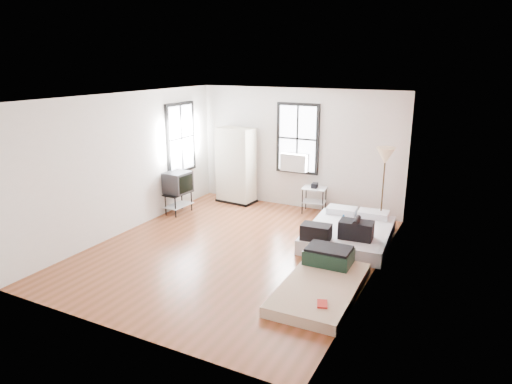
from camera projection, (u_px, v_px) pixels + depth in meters
The scene contains 8 objects.
ground at pixel (236, 250), 8.48m from camera, with size 6.00×6.00×0.00m, color brown.
room_shell at pixel (255, 156), 8.21m from camera, with size 5.02×6.02×2.80m.
mattress_main at pixel (348, 233), 8.82m from camera, with size 1.68×2.19×0.67m.
mattress_bare at pixel (322, 280), 7.03m from camera, with size 1.12×2.07×0.44m.
wardrobe at pixel (236, 166), 11.14m from camera, with size 0.97×0.62×1.84m.
side_table at pixel (314, 193), 10.44m from camera, with size 0.58×0.49×0.70m.
floor_lamp at pixel (385, 160), 9.11m from camera, with size 0.37×0.37×1.73m.
tv_stand at pixel (178, 184), 10.35m from camera, with size 0.52×0.71×0.97m.
Camera 1 is at (3.90, -6.82, 3.39)m, focal length 32.00 mm.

